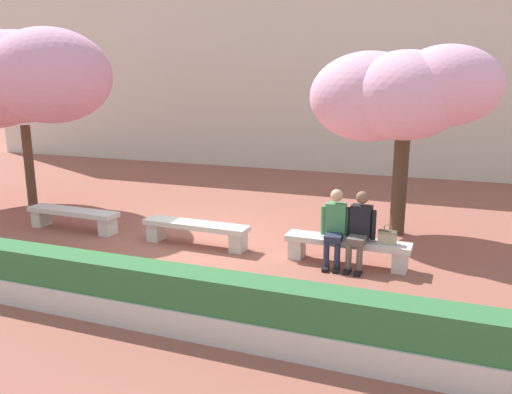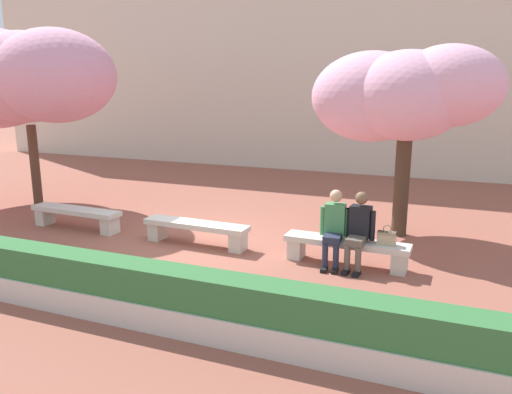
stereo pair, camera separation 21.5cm
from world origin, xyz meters
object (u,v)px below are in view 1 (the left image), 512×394
at_px(stone_bench_west_end, 73,216).
at_px(stone_bench_center, 347,247).
at_px(cherry_tree_main, 399,95).
at_px(stone_bench_near_west, 196,230).
at_px(handbag, 387,236).
at_px(cherry_tree_secondary, 12,78).
at_px(person_seated_right, 360,227).
at_px(person_seated_left, 335,225).

relative_size(stone_bench_west_end, stone_bench_center, 1.00).
bearing_deg(cherry_tree_main, stone_bench_near_west, -147.16).
bearing_deg(stone_bench_near_west, handbag, -0.32).
distance_m(stone_bench_center, cherry_tree_secondary, 8.97).
bearing_deg(cherry_tree_secondary, stone_bench_near_west, -13.24).
xyz_separation_m(stone_bench_west_end, cherry_tree_main, (6.29, 2.20, 2.50)).
distance_m(handbag, cherry_tree_main, 3.15).
distance_m(person_seated_right, cherry_tree_main, 3.10).
height_order(stone_bench_west_end, handbag, handbag).
height_order(person_seated_right, handbag, person_seated_right).
relative_size(stone_bench_west_end, cherry_tree_secondary, 0.41).
relative_size(stone_bench_center, person_seated_right, 1.65).
bearing_deg(person_seated_left, cherry_tree_main, 72.20).
height_order(stone_bench_near_west, person_seated_right, person_seated_right).
bearing_deg(handbag, person_seated_left, -177.79).
distance_m(stone_bench_center, person_seated_right, 0.44).
height_order(person_seated_right, cherry_tree_secondary, cherry_tree_secondary).
bearing_deg(stone_bench_near_west, cherry_tree_secondary, 166.76).
bearing_deg(handbag, stone_bench_west_end, 179.82).
height_order(person_seated_left, handbag, person_seated_left).
relative_size(stone_bench_near_west, person_seated_left, 1.65).
distance_m(stone_bench_center, handbag, 0.71).
relative_size(person_seated_left, handbag, 3.81).
bearing_deg(stone_bench_near_west, person_seated_right, -0.99).
xyz_separation_m(stone_bench_west_end, handbag, (6.44, -0.02, 0.27)).
bearing_deg(cherry_tree_secondary, person_seated_right, -8.92).
xyz_separation_m(person_seated_right, cherry_tree_main, (0.31, 2.25, 2.11)).
bearing_deg(person_seated_right, stone_bench_center, 165.56).
distance_m(stone_bench_near_west, person_seated_left, 2.71).
bearing_deg(handbag, stone_bench_center, 178.29).
distance_m(stone_bench_near_west, cherry_tree_main, 4.76).
height_order(stone_bench_near_west, handbag, handbag).
xyz_separation_m(stone_bench_near_west, person_seated_left, (2.68, -0.05, 0.39)).
relative_size(stone_bench_near_west, person_seated_right, 1.65).
height_order(person_seated_left, cherry_tree_main, cherry_tree_main).
distance_m(stone_bench_near_west, cherry_tree_secondary, 6.34).
xyz_separation_m(person_seated_right, handbag, (0.46, 0.03, -0.12)).
relative_size(stone_bench_west_end, handbag, 6.29).
height_order(person_seated_left, person_seated_right, same).
bearing_deg(stone_bench_near_west, stone_bench_center, 0.00).
distance_m(stone_bench_center, person_seated_left, 0.44).
bearing_deg(stone_bench_west_end, cherry_tree_secondary, 153.70).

